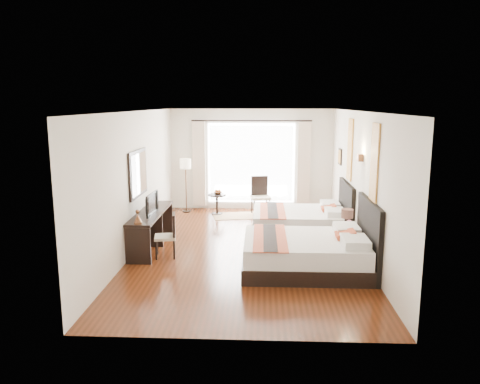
{
  "coord_description": "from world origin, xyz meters",
  "views": [
    {
      "loc": [
        0.29,
        -9.23,
        2.97
      ],
      "look_at": [
        -0.15,
        0.33,
        1.13
      ],
      "focal_mm": 35.0,
      "sensor_mm": 36.0,
      "label": 1
    }
  ],
  "objects_px": {
    "floor_lamp": "(186,167)",
    "bed_near": "(310,252)",
    "console_desk": "(151,229)",
    "side_table": "(217,204)",
    "desk_chair": "(166,244)",
    "nightstand": "(347,241)",
    "window_chair": "(260,203)",
    "television": "(149,204)",
    "vase": "(349,228)",
    "fruit_bowl": "(218,193)",
    "table_lamp": "(347,215)",
    "bed_far": "(302,221)"
  },
  "relations": [
    {
      "from": "console_desk",
      "to": "fruit_bowl",
      "type": "height_order",
      "value": "console_desk"
    },
    {
      "from": "console_desk",
      "to": "bed_far",
      "type": "bearing_deg",
      "value": 18.35
    },
    {
      "from": "bed_far",
      "to": "vase",
      "type": "relative_size",
      "value": 17.6
    },
    {
      "from": "floor_lamp",
      "to": "window_chair",
      "type": "height_order",
      "value": "floor_lamp"
    },
    {
      "from": "vase",
      "to": "fruit_bowl",
      "type": "xyz_separation_m",
      "value": [
        -2.88,
        3.36,
        0.02
      ]
    },
    {
      "from": "nightstand",
      "to": "table_lamp",
      "type": "xyz_separation_m",
      "value": [
        -0.01,
        0.1,
        0.51
      ]
    },
    {
      "from": "table_lamp",
      "to": "floor_lamp",
      "type": "height_order",
      "value": "floor_lamp"
    },
    {
      "from": "table_lamp",
      "to": "side_table",
      "type": "xyz_separation_m",
      "value": [
        -2.91,
        3.08,
        -0.48
      ]
    },
    {
      "from": "table_lamp",
      "to": "vase",
      "type": "distance_m",
      "value": 0.32
    },
    {
      "from": "nightstand",
      "to": "side_table",
      "type": "distance_m",
      "value": 4.31
    },
    {
      "from": "desk_chair",
      "to": "fruit_bowl",
      "type": "xyz_separation_m",
      "value": [
        0.67,
        3.61,
        0.32
      ]
    },
    {
      "from": "window_chair",
      "to": "side_table",
      "type": "bearing_deg",
      "value": -101.99
    },
    {
      "from": "nightstand",
      "to": "fruit_bowl",
      "type": "bearing_deg",
      "value": 132.01
    },
    {
      "from": "bed_near",
      "to": "side_table",
      "type": "bearing_deg",
      "value": 116.43
    },
    {
      "from": "bed_near",
      "to": "window_chair",
      "type": "bearing_deg",
      "value": 102.32
    },
    {
      "from": "console_desk",
      "to": "desk_chair",
      "type": "height_order",
      "value": "desk_chair"
    },
    {
      "from": "side_table",
      "to": "window_chair",
      "type": "xyz_separation_m",
      "value": [
        1.17,
        -0.03,
        0.04
      ]
    },
    {
      "from": "bed_far",
      "to": "console_desk",
      "type": "xyz_separation_m",
      "value": [
        -3.22,
        -1.07,
        0.06
      ]
    },
    {
      "from": "table_lamp",
      "to": "window_chair",
      "type": "distance_m",
      "value": 3.54
    },
    {
      "from": "bed_far",
      "to": "nightstand",
      "type": "distance_m",
      "value": 1.51
    },
    {
      "from": "floor_lamp",
      "to": "bed_near",
      "type": "bearing_deg",
      "value": -56.27
    },
    {
      "from": "table_lamp",
      "to": "side_table",
      "type": "relative_size",
      "value": 0.69
    },
    {
      "from": "television",
      "to": "floor_lamp",
      "type": "distance_m",
      "value": 3.44
    },
    {
      "from": "console_desk",
      "to": "vase",
      "type": "bearing_deg",
      "value": -5.36
    },
    {
      "from": "bed_near",
      "to": "television",
      "type": "xyz_separation_m",
      "value": [
        -3.14,
        0.98,
        0.64
      ]
    },
    {
      "from": "side_table",
      "to": "fruit_bowl",
      "type": "height_order",
      "value": "fruit_bowl"
    },
    {
      "from": "console_desk",
      "to": "fruit_bowl",
      "type": "xyz_separation_m",
      "value": [
        1.11,
        2.98,
        0.2
      ]
    },
    {
      "from": "table_lamp",
      "to": "floor_lamp",
      "type": "xyz_separation_m",
      "value": [
        -3.78,
        3.31,
        0.48
      ]
    },
    {
      "from": "bed_near",
      "to": "vase",
      "type": "xyz_separation_m",
      "value": [
        0.84,
        0.84,
        0.23
      ]
    },
    {
      "from": "vase",
      "to": "desk_chair",
      "type": "relative_size",
      "value": 0.14
    },
    {
      "from": "television",
      "to": "table_lamp",
      "type": "bearing_deg",
      "value": -85.57
    },
    {
      "from": "floor_lamp",
      "to": "bed_far",
      "type": "bearing_deg",
      "value": -35.23
    },
    {
      "from": "floor_lamp",
      "to": "fruit_bowl",
      "type": "bearing_deg",
      "value": -12.76
    },
    {
      "from": "fruit_bowl",
      "to": "floor_lamp",
      "type": "bearing_deg",
      "value": 167.24
    },
    {
      "from": "desk_chair",
      "to": "window_chair",
      "type": "distance_m",
      "value": 3.99
    },
    {
      "from": "console_desk",
      "to": "side_table",
      "type": "bearing_deg",
      "value": 69.76
    },
    {
      "from": "desk_chair",
      "to": "side_table",
      "type": "distance_m",
      "value": 3.64
    },
    {
      "from": "bed_far",
      "to": "vase",
      "type": "height_order",
      "value": "bed_far"
    },
    {
      "from": "nightstand",
      "to": "window_chair",
      "type": "bearing_deg",
      "value": 119.03
    },
    {
      "from": "vase",
      "to": "console_desk",
      "type": "bearing_deg",
      "value": 174.64
    },
    {
      "from": "bed_near",
      "to": "television",
      "type": "relative_size",
      "value": 2.99
    },
    {
      "from": "television",
      "to": "window_chair",
      "type": "bearing_deg",
      "value": -32.49
    },
    {
      "from": "nightstand",
      "to": "floor_lamp",
      "type": "xyz_separation_m",
      "value": [
        -3.78,
        3.41,
        0.99
      ]
    },
    {
      "from": "bed_far",
      "to": "floor_lamp",
      "type": "relative_size",
      "value": 1.46
    },
    {
      "from": "vase",
      "to": "side_table",
      "type": "xyz_separation_m",
      "value": [
        -2.91,
        3.33,
        -0.29
      ]
    },
    {
      "from": "bed_far",
      "to": "fruit_bowl",
      "type": "relative_size",
      "value": 9.38
    },
    {
      "from": "console_desk",
      "to": "floor_lamp",
      "type": "bearing_deg",
      "value": 86.01
    },
    {
      "from": "nightstand",
      "to": "fruit_bowl",
      "type": "height_order",
      "value": "fruit_bowl"
    },
    {
      "from": "side_table",
      "to": "table_lamp",
      "type": "bearing_deg",
      "value": -46.63
    },
    {
      "from": "bed_far",
      "to": "nightstand",
      "type": "height_order",
      "value": "bed_far"
    }
  ]
}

